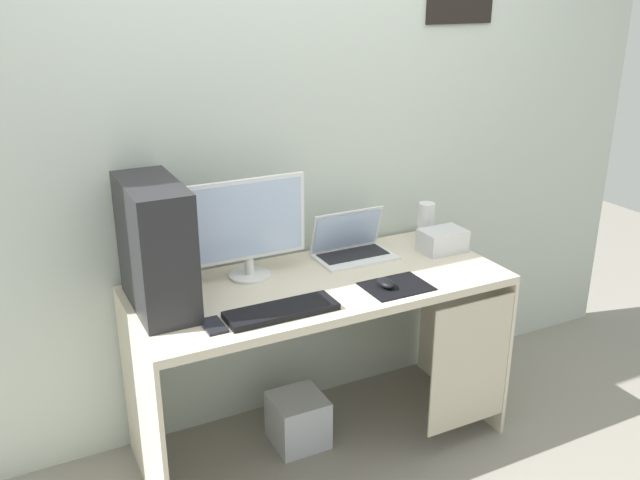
# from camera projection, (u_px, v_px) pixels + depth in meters

# --- Properties ---
(ground_plane) EXTENTS (8.00, 8.00, 0.00)m
(ground_plane) POSITION_uv_depth(u_px,v_px,m) (320.00, 440.00, 3.07)
(ground_plane) COLOR gray
(wall_back) EXTENTS (4.00, 0.05, 2.60)m
(wall_back) POSITION_uv_depth(u_px,v_px,m) (282.00, 137.00, 2.92)
(wall_back) COLOR beige
(wall_back) RESTS_ON ground_plane
(desk) EXTENTS (1.54, 0.66, 0.78)m
(desk) POSITION_uv_depth(u_px,v_px,m) (325.00, 315.00, 2.85)
(desk) COLOR beige
(desk) RESTS_ON ground_plane
(pc_tower) EXTENTS (0.20, 0.45, 0.48)m
(pc_tower) POSITION_uv_depth(u_px,v_px,m) (156.00, 246.00, 2.50)
(pc_tower) COLOR #232326
(pc_tower) RESTS_ON desk
(monitor) EXTENTS (0.49, 0.17, 0.42)m
(monitor) POSITION_uv_depth(u_px,v_px,m) (249.00, 226.00, 2.76)
(monitor) COLOR white
(monitor) RESTS_ON desk
(laptop) EXTENTS (0.34, 0.21, 0.21)m
(laptop) POSITION_uv_depth(u_px,v_px,m) (352.00, 247.00, 3.04)
(laptop) COLOR white
(laptop) RESTS_ON desk
(speaker) EXTENTS (0.08, 0.08, 0.18)m
(speaker) POSITION_uv_depth(u_px,v_px,m) (426.00, 221.00, 3.23)
(speaker) COLOR white
(speaker) RESTS_ON desk
(projector) EXTENTS (0.20, 0.14, 0.10)m
(projector) POSITION_uv_depth(u_px,v_px,m) (442.00, 240.00, 3.10)
(projector) COLOR silver
(projector) RESTS_ON desk
(keyboard) EXTENTS (0.42, 0.14, 0.02)m
(keyboard) POSITION_uv_depth(u_px,v_px,m) (281.00, 311.00, 2.52)
(keyboard) COLOR black
(keyboard) RESTS_ON desk
(mousepad) EXTENTS (0.26, 0.20, 0.00)m
(mousepad) POSITION_uv_depth(u_px,v_px,m) (396.00, 286.00, 2.74)
(mousepad) COLOR black
(mousepad) RESTS_ON desk
(mouse_left) EXTENTS (0.06, 0.10, 0.03)m
(mouse_left) POSITION_uv_depth(u_px,v_px,m) (386.00, 283.00, 2.73)
(mouse_left) COLOR black
(mouse_left) RESTS_ON mousepad
(cell_phone) EXTENTS (0.07, 0.13, 0.01)m
(cell_phone) POSITION_uv_depth(u_px,v_px,m) (213.00, 326.00, 2.42)
(cell_phone) COLOR black
(cell_phone) RESTS_ON desk
(subwoofer) EXTENTS (0.23, 0.23, 0.23)m
(subwoofer) POSITION_uv_depth(u_px,v_px,m) (298.00, 420.00, 3.02)
(subwoofer) COLOR #B7BCC6
(subwoofer) RESTS_ON ground_plane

